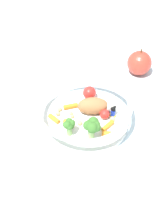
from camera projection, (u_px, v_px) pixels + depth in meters
name	position (u px, v px, depth m)	size (l,w,h in m)	color
ground_plane	(87.00, 124.00, 0.74)	(2.40, 2.40, 0.00)	silver
food_container	(87.00, 112.00, 0.73)	(0.22, 0.22, 0.07)	white
loose_apple	(139.00, 63.00, 0.86)	(0.07, 0.07, 0.08)	#BC3828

